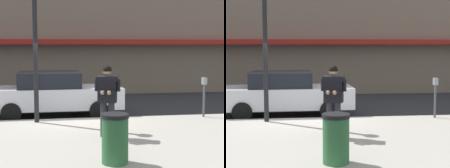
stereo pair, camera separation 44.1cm
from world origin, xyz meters
TOP-DOWN VIEW (x-y plane):
  - ground_plane at (0.00, 0.00)m, footprint 80.00×80.00m
  - sidewalk at (1.00, -2.85)m, footprint 32.00×5.30m
  - curb_paint_line at (1.00, 0.05)m, footprint 28.00×0.12m
  - parked_sedan_mid at (-0.52, 0.91)m, footprint 4.53×2.00m
  - man_texting_on_phone at (0.80, -2.77)m, footprint 0.63×0.64m
  - street_lamp_post at (-1.04, -0.65)m, footprint 0.36×0.36m
  - parking_meter at (4.25, -0.60)m, footprint 0.12×0.18m
  - trash_bin at (0.65, -4.89)m, footprint 0.55×0.55m

SIDE VIEW (x-z plane):
  - ground_plane at x=0.00m, z-range 0.00..0.00m
  - curb_paint_line at x=1.00m, z-range 0.00..0.01m
  - sidewalk at x=1.00m, z-range 0.00..0.14m
  - trash_bin at x=0.65m, z-range 0.14..1.12m
  - parked_sedan_mid at x=-0.52m, z-range 0.02..1.56m
  - parking_meter at x=4.25m, z-range 0.33..1.60m
  - man_texting_on_phone at x=0.80m, z-range 0.35..2.15m
  - street_lamp_post at x=-1.04m, z-range 0.70..5.58m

